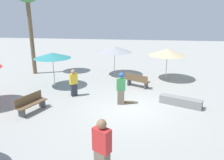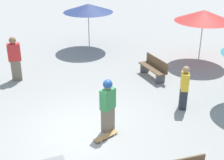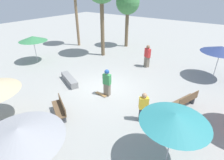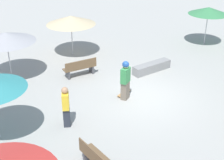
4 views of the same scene
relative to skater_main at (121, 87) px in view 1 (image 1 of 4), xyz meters
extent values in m
plane|color=#9E9E99|center=(0.55, 0.52, -0.92)|extent=(60.00, 60.00, 0.00)
cube|color=#726656|center=(0.00, 0.00, -0.53)|extent=(0.28, 0.37, 0.77)
cube|color=#388C4C|center=(0.00, 0.00, 0.17)|extent=(0.28, 0.47, 0.63)
sphere|color=tan|center=(0.00, 0.00, 0.61)|extent=(0.25, 0.25, 0.25)
sphere|color=#1E478C|center=(0.00, 0.00, 0.64)|extent=(0.28, 0.28, 0.28)
cube|color=#B7844C|center=(-0.22, 0.30, -0.85)|extent=(0.24, 0.81, 0.02)
cylinder|color=silver|center=(-0.29, 0.56, -0.89)|extent=(0.03, 0.06, 0.05)
cylinder|color=silver|center=(-0.12, 0.55, -0.89)|extent=(0.03, 0.06, 0.05)
cylinder|color=silver|center=(-0.32, 0.06, -0.89)|extent=(0.03, 0.06, 0.05)
cylinder|color=silver|center=(-0.15, 0.05, -0.89)|extent=(0.03, 0.06, 0.05)
cube|color=gray|center=(-0.24, 3.06, -0.70)|extent=(1.25, 2.13, 0.43)
cube|color=#47474C|center=(-3.26, 0.23, -0.72)|extent=(0.39, 0.26, 0.40)
cube|color=#47474C|center=(-2.68, 1.34, -0.72)|extent=(0.39, 0.26, 0.40)
cube|color=brown|center=(-2.97, 0.78, -0.49)|extent=(1.14, 1.62, 0.05)
cube|color=brown|center=(-2.79, 0.69, -0.27)|extent=(0.78, 1.43, 0.40)
cube|color=#47474C|center=(0.97, -3.90, -0.72)|extent=(0.21, 0.40, 0.40)
cube|color=#47474C|center=(2.14, -4.33, -0.72)|extent=(0.21, 0.40, 0.40)
cube|color=brown|center=(1.55, -4.11, -0.49)|extent=(1.65, 0.97, 0.05)
cube|color=brown|center=(1.48, -4.30, -0.27)|extent=(1.52, 0.59, 0.40)
cylinder|color=#B7B7BC|center=(-5.65, -1.06, 0.11)|extent=(0.05, 0.05, 2.05)
cone|color=#99999E|center=(-5.65, -1.06, 1.07)|extent=(2.67, 2.67, 0.43)
cylinder|color=#B7B7BC|center=(-2.33, -4.57, 0.13)|extent=(0.05, 0.05, 2.09)
cone|color=teal|center=(-2.33, -4.57, 1.12)|extent=(2.32, 2.32, 0.35)
cylinder|color=#B7B7BC|center=(-4.97, 2.76, 0.10)|extent=(0.05, 0.05, 2.04)
cone|color=#C6B289|center=(-4.97, 2.76, 1.05)|extent=(2.66, 2.66, 0.46)
cylinder|color=brown|center=(-5.17, -7.36, 2.09)|extent=(0.31, 0.31, 6.00)
cube|color=#282D38|center=(-0.82, -2.78, -0.56)|extent=(0.39, 0.40, 0.72)
cube|color=yellow|center=(-0.82, -2.78, 0.10)|extent=(0.45, 0.48, 0.60)
sphere|color=tan|center=(-0.82, -2.78, 0.52)|extent=(0.24, 0.24, 0.24)
cube|color=red|center=(5.37, 0.00, 0.29)|extent=(0.49, 0.57, 0.70)
sphere|color=#8C6647|center=(5.37, 0.00, 0.77)|extent=(0.28, 0.28, 0.28)
camera|label=1|loc=(10.55, 1.01, 3.63)|focal=35.00mm
camera|label=2|loc=(-5.75, 5.58, 4.39)|focal=50.00mm
camera|label=3|loc=(-7.12, -5.50, 4.85)|focal=28.00mm
camera|label=4|loc=(5.58, -9.89, 5.63)|focal=50.00mm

